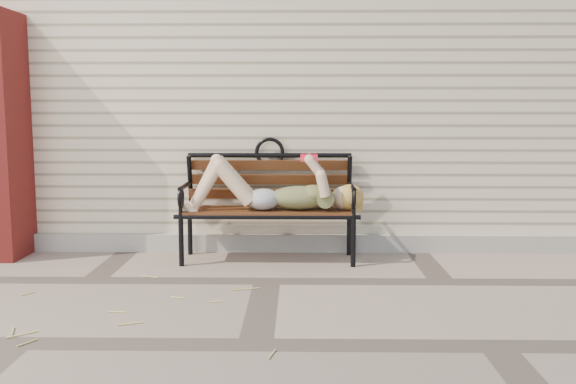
{
  "coord_description": "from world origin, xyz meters",
  "views": [
    {
      "loc": [
        0.22,
        -4.45,
        1.22
      ],
      "look_at": [
        0.14,
        0.42,
        0.59
      ],
      "focal_mm": 40.0,
      "sensor_mm": 36.0,
      "label": 1
    }
  ],
  "objects": [
    {
      "name": "reading_woman",
      "position": [
        -0.01,
        0.62,
        0.59
      ],
      "size": [
        1.44,
        0.33,
        0.45
      ],
      "color": "#093443",
      "rests_on": "ground"
    },
    {
      "name": "house_wall",
      "position": [
        0.0,
        3.0,
        1.5
      ],
      "size": [
        8.0,
        4.0,
        3.0
      ],
      "primitive_type": "cube",
      "color": "beige",
      "rests_on": "ground"
    },
    {
      "name": "garden_bench",
      "position": [
        -0.02,
        0.74,
        0.55
      ],
      "size": [
        1.52,
        0.61,
        0.99
      ],
      "color": "black",
      "rests_on": "ground"
    },
    {
      "name": "ground",
      "position": [
        0.0,
        0.0,
        0.0
      ],
      "size": [
        80.0,
        80.0,
        0.0
      ],
      "primitive_type": "plane",
      "color": "gray",
      "rests_on": "ground"
    },
    {
      "name": "straw_scatter",
      "position": [
        -1.15,
        -0.66,
        0.01
      ],
      "size": [
        2.94,
        1.53,
        0.01
      ],
      "color": "#CFC065",
      "rests_on": "ground"
    },
    {
      "name": "foundation_strip",
      "position": [
        0.0,
        0.97,
        0.07
      ],
      "size": [
        8.0,
        0.1,
        0.15
      ],
      "primitive_type": "cube",
      "color": "#ACA99C",
      "rests_on": "ground"
    }
  ]
}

